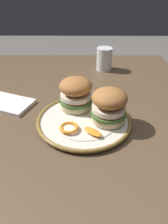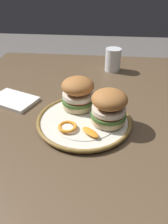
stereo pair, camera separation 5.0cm
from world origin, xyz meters
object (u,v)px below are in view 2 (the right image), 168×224
at_px(sandwich_half_right, 109,106).
at_px(sandwich_half_left, 78,92).
at_px(drinking_glass, 113,61).
at_px(dinner_plate, 84,120).
at_px(dining_table, 71,151).

bearing_deg(sandwich_half_right, sandwich_half_left, -126.75).
bearing_deg(drinking_glass, dinner_plate, -11.87).
distance_m(dining_table, drinking_glass, 0.49).
relative_size(dining_table, drinking_glass, 12.76).
relative_size(sandwich_half_left, drinking_glass, 1.42).
bearing_deg(sandwich_half_left, drinking_glass, 162.06).
xyz_separation_m(dinner_plate, drinking_glass, (-0.43, 0.09, 0.03)).
relative_size(dinner_plate, drinking_glass, 2.85).
bearing_deg(sandwich_half_left, dinner_plate, 21.23).
bearing_deg(sandwich_half_right, dinner_plate, -94.72).
height_order(sandwich_half_right, drinking_glass, sandwich_half_right).
bearing_deg(sandwich_half_left, sandwich_half_right, 53.25).
xyz_separation_m(dinner_plate, sandwich_half_left, (-0.07, -0.03, 0.06)).
distance_m(sandwich_half_right, drinking_glass, 0.43).
relative_size(dining_table, dinner_plate, 4.48).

